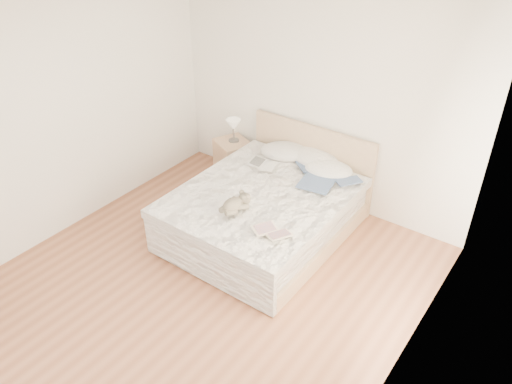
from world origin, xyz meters
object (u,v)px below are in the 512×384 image
(nightstand, at_px, (233,160))
(table_lamp, at_px, (233,126))
(bed, at_px, (266,211))
(childrens_book, at_px, (272,232))
(photo_book, at_px, (263,165))
(teddy_bear, at_px, (233,209))

(nightstand, xyz_separation_m, table_lamp, (-0.00, 0.03, 0.50))
(table_lamp, bearing_deg, bed, -35.87)
(bed, xyz_separation_m, childrens_book, (0.52, -0.65, 0.32))
(bed, bearing_deg, photo_book, 129.85)
(childrens_book, bearing_deg, teddy_bear, -157.58)
(photo_book, bearing_deg, bed, -62.23)
(bed, relative_size, photo_book, 5.96)
(teddy_bear, bearing_deg, photo_book, 115.93)
(childrens_book, xyz_separation_m, teddy_bear, (-0.54, 0.06, 0.02))
(photo_book, relative_size, childrens_book, 1.02)
(table_lamp, distance_m, photo_book, 0.88)
(bed, bearing_deg, table_lamp, 144.13)
(teddy_bear, bearing_deg, childrens_book, 1.93)
(bed, height_order, table_lamp, bed)
(nightstand, xyz_separation_m, childrens_book, (1.62, -1.42, 0.35))
(teddy_bear, bearing_deg, table_lamp, 136.27)
(nightstand, height_order, childrens_book, childrens_book)
(table_lamp, bearing_deg, photo_book, -27.43)
(photo_book, distance_m, childrens_book, 1.35)
(bed, relative_size, table_lamp, 6.86)
(photo_book, bearing_deg, table_lamp, 140.50)
(childrens_book, bearing_deg, nightstand, 167.56)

